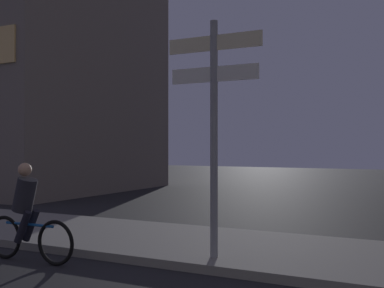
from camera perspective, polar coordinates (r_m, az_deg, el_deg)
sidewalk_kerb at (r=8.34m, az=13.48°, el=-12.80°), size 40.00×3.11×0.14m
signpost at (r=7.58m, az=2.62°, el=3.45°), size 1.60×0.12×3.72m
cyclist at (r=8.36m, az=-18.97°, el=-8.06°), size 1.82×0.33×1.61m
building_left_block at (r=22.58m, az=-18.17°, el=10.88°), size 8.32×9.13×12.49m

